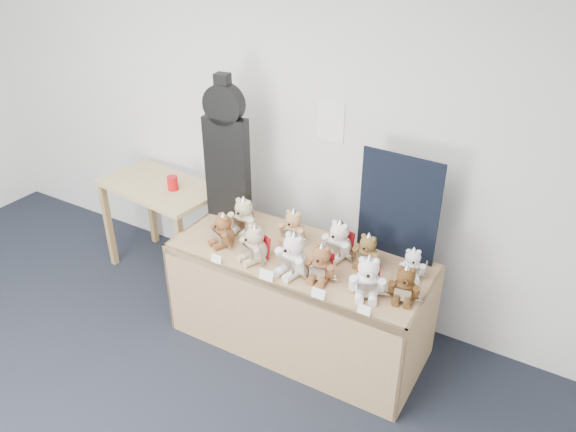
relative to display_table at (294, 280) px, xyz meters
The scene contains 21 objects.
room_shell 1.13m from the display_table, 98.66° to the left, with size 6.00×6.00×6.00m.
display_table is the anchor object (origin of this frame).
side_table 1.47m from the display_table, 168.83° to the left, with size 1.05×0.66×0.83m.
guitar_case 1.05m from the display_table, 158.55° to the left, with size 0.34×0.14×1.09m.
navy_board 0.86m from the display_table, 37.61° to the left, with size 0.54×0.02×0.73m, color black.
red_cup 1.34m from the display_table, 168.02° to the left, with size 0.09×0.09×0.11m, color red.
teddy_front_far_left 0.59m from the display_table, behind, with size 0.21×0.21×0.27m.
teddy_front_left 0.38m from the display_table, 152.31° to the right, with size 0.23×0.23×0.29m.
teddy_front_centre 0.32m from the display_table, 63.16° to the right, with size 0.27×0.24×0.33m.
teddy_front_right 0.37m from the display_table, 19.78° to the right, with size 0.23×0.20×0.28m.
teddy_front_far_right 0.64m from the display_table, ahead, with size 0.25×0.24×0.30m.
teddy_front_end 0.82m from the display_table, ahead, with size 0.22×0.19×0.26m.
teddy_back_left 0.59m from the display_table, 164.57° to the left, with size 0.25×0.20×0.30m.
teddy_back_centre_left 0.36m from the display_table, 122.45° to the left, with size 0.22×0.18×0.28m.
teddy_back_centre_right 0.41m from the display_table, 41.63° to the left, with size 0.25×0.22×0.30m.
teddy_back_right 0.54m from the display_table, 24.76° to the left, with size 0.21×0.17×0.26m.
teddy_back_end 0.80m from the display_table, 17.13° to the left, with size 0.19×0.18×0.23m.
entry_card_a 0.55m from the display_table, 146.16° to the right, with size 0.08×0.00×0.06m, color white.
entry_card_b 0.35m from the display_table, 98.02° to the right, with size 0.10×0.00×0.07m, color white.
entry_card_c 0.47m from the display_table, 40.25° to the right, with size 0.09×0.00×0.06m, color white.
entry_card_d 0.71m from the display_table, 23.61° to the right, with size 0.08×0.00×0.06m, color white.
Camera 1 is at (2.29, -0.87, 2.84)m, focal length 35.00 mm.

